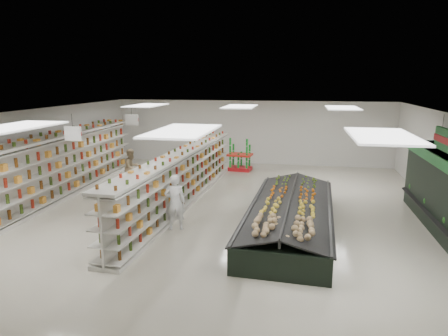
% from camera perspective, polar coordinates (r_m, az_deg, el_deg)
% --- Properties ---
extents(floor, '(16.00, 16.00, 0.00)m').
position_cam_1_polar(floor, '(13.03, -0.50, -6.40)').
color(floor, beige).
rests_on(floor, ground).
extents(ceiling, '(14.00, 16.00, 0.02)m').
position_cam_1_polar(ceiling, '(12.37, -0.53, 7.77)').
color(ceiling, white).
rests_on(ceiling, wall_back).
extents(wall_back, '(14.00, 0.02, 3.20)m').
position_cam_1_polar(wall_back, '(20.40, 3.94, 5.09)').
color(wall_back, silver).
rests_on(wall_back, floor).
extents(wall_front, '(14.00, 0.02, 3.20)m').
position_cam_1_polar(wall_front, '(5.43, -18.23, -17.02)').
color(wall_front, silver).
rests_on(wall_front, floor).
extents(wall_left, '(0.02, 16.00, 3.20)m').
position_cam_1_polar(wall_left, '(15.55, -26.70, 1.46)').
color(wall_left, silver).
rests_on(wall_left, floor).
extents(aisle_sign_near, '(0.52, 0.06, 0.75)m').
position_cam_1_polar(aisle_sign_near, '(11.95, -20.77, 4.63)').
color(aisle_sign_near, white).
rests_on(aisle_sign_near, ceiling).
extents(aisle_sign_far, '(0.52, 0.06, 0.75)m').
position_cam_1_polar(aisle_sign_far, '(15.47, -13.04, 6.74)').
color(aisle_sign_far, white).
rests_on(aisle_sign_far, ceiling).
extents(gondola_left, '(1.27, 13.24, 2.29)m').
position_cam_1_polar(gondola_left, '(14.77, -25.07, -1.08)').
color(gondola_left, beige).
rests_on(gondola_left, floor).
extents(gondola_center, '(1.31, 10.57, 1.83)m').
position_cam_1_polar(gondola_center, '(13.82, -6.03, -1.73)').
color(gondola_center, beige).
rests_on(gondola_center, floor).
extents(produce_island, '(2.66, 6.60, 0.97)m').
position_cam_1_polar(produce_island, '(11.73, 9.45, -6.47)').
color(produce_island, black).
rests_on(produce_island, floor).
extents(soda_endcap, '(1.19, 0.88, 1.43)m').
position_cam_1_polar(soda_endcap, '(18.87, 2.29, 1.71)').
color(soda_endcap, '#AF1419').
rests_on(soda_endcap, floor).
extents(shopper_main, '(0.69, 0.56, 1.64)m').
position_cam_1_polar(shopper_main, '(11.46, -7.02, -4.86)').
color(shopper_main, white).
rests_on(shopper_main, floor).
extents(shopper_background, '(0.69, 0.85, 1.51)m').
position_cam_1_polar(shopper_background, '(16.55, -13.04, 0.09)').
color(shopper_background, tan).
rests_on(shopper_background, floor).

